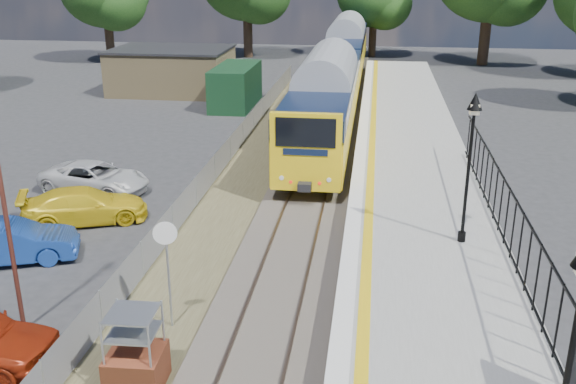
% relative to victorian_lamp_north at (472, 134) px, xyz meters
% --- Properties ---
extents(ground, '(120.00, 120.00, 0.00)m').
position_rel_victorian_lamp_north_xyz_m(ground, '(-5.30, -6.00, -4.30)').
color(ground, '#2D2D30').
rests_on(ground, ground).
extents(track_bed, '(5.90, 80.00, 0.29)m').
position_rel_victorian_lamp_north_xyz_m(track_bed, '(-5.77, 3.67, -4.21)').
color(track_bed, '#473F38').
rests_on(track_bed, ground).
extents(platform, '(5.00, 70.00, 0.90)m').
position_rel_victorian_lamp_north_xyz_m(platform, '(-1.10, 2.00, -3.85)').
color(platform, gray).
rests_on(platform, ground).
extents(platform_edge, '(0.90, 70.00, 0.01)m').
position_rel_victorian_lamp_north_xyz_m(platform_edge, '(-3.16, 2.00, -3.39)').
color(platform_edge, silver).
rests_on(platform_edge, platform).
extents(victorian_lamp_north, '(0.44, 0.44, 4.60)m').
position_rel_victorian_lamp_north_xyz_m(victorian_lamp_north, '(0.00, 0.00, 0.00)').
color(victorian_lamp_north, black).
rests_on(victorian_lamp_north, platform).
extents(palisade_fence, '(0.12, 26.00, 2.00)m').
position_rel_victorian_lamp_north_xyz_m(palisade_fence, '(1.25, -3.76, -2.46)').
color(palisade_fence, black).
rests_on(palisade_fence, platform).
extents(wire_fence, '(0.06, 52.00, 1.20)m').
position_rel_victorian_lamp_north_xyz_m(wire_fence, '(-9.50, 6.00, -3.70)').
color(wire_fence, '#999EA3').
rests_on(wire_fence, ground).
extents(outbuilding, '(10.80, 10.10, 3.12)m').
position_rel_victorian_lamp_north_xyz_m(outbuilding, '(-16.21, 25.21, -2.78)').
color(outbuilding, tan).
rests_on(outbuilding, ground).
extents(train, '(2.82, 40.83, 3.51)m').
position_rel_victorian_lamp_north_xyz_m(train, '(-5.30, 24.74, -1.96)').
color(train, yellow).
rests_on(train, ground).
extents(brick_plinth, '(1.25, 1.25, 1.94)m').
position_rel_victorian_lamp_north_xyz_m(brick_plinth, '(-7.80, -7.08, -3.36)').
color(brick_plinth, brown).
rests_on(brick_plinth, ground).
extents(speed_sign, '(0.59, 0.19, 3.01)m').
position_rel_victorian_lamp_north_xyz_m(speed_sign, '(-7.80, -4.60, -2.23)').
color(speed_sign, '#999EA3').
rests_on(speed_sign, ground).
extents(car_blue, '(4.31, 2.75, 1.34)m').
position_rel_victorian_lamp_north_xyz_m(car_blue, '(-13.99, -1.50, -3.63)').
color(car_blue, navy).
rests_on(car_blue, ground).
extents(car_yellow, '(4.78, 3.39, 1.29)m').
position_rel_victorian_lamp_north_xyz_m(car_yellow, '(-13.08, 1.91, -3.66)').
color(car_yellow, yellow).
rests_on(car_yellow, ground).
extents(car_white, '(4.78, 2.86, 1.24)m').
position_rel_victorian_lamp_north_xyz_m(car_white, '(-14.04, 5.01, -3.68)').
color(car_white, silver).
rests_on(car_white, ground).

